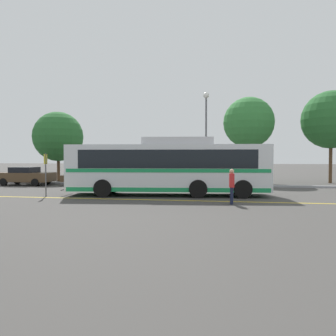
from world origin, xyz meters
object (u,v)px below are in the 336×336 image
(pedestrian_0, at_px, (232,184))
(tree_2, at_px, (58,137))
(parked_car_2, at_px, (161,178))
(parked_car_0, at_px, (26,176))
(parked_car_1, at_px, (93,177))
(tree_0, at_px, (249,123))
(bus_stop_sign, at_px, (46,169))
(tree_1, at_px, (331,120))
(street_lamp, at_px, (206,121))
(transit_bus, at_px, (168,166))

(pedestrian_0, height_order, tree_2, tree_2)
(parked_car_2, bearing_deg, parked_car_0, -89.09)
(parked_car_1, bearing_deg, tree_2, -125.55)
(parked_car_0, xyz_separation_m, tree_0, (17.88, 5.98, 4.59))
(parked_car_2, distance_m, bus_stop_sign, 8.72)
(parked_car_0, bearing_deg, parked_car_2, 88.89)
(bus_stop_sign, bearing_deg, tree_0, -49.22)
(parked_car_0, height_order, parked_car_1, parked_car_0)
(parked_car_1, distance_m, parked_car_2, 5.59)
(parked_car_1, relative_size, bus_stop_sign, 2.03)
(parked_car_0, relative_size, tree_1, 0.55)
(parked_car_0, height_order, parked_car_2, parked_car_0)
(pedestrian_0, bearing_deg, street_lamp, 6.66)
(bus_stop_sign, distance_m, tree_1, 23.58)
(parked_car_0, bearing_deg, pedestrian_0, 61.86)
(parked_car_2, xyz_separation_m, pedestrian_0, (4.98, -8.27, 0.27))
(parked_car_1, xyz_separation_m, pedestrian_0, (10.54, -8.81, 0.23))
(parked_car_0, xyz_separation_m, tree_2, (0.24, 4.86, 3.47))
(transit_bus, relative_size, parked_car_2, 2.69)
(transit_bus, height_order, tree_0, tree_0)
(street_lamp, distance_m, tree_1, 11.32)
(parked_car_0, bearing_deg, tree_1, 103.69)
(tree_0, distance_m, tree_2, 17.72)
(bus_stop_sign, bearing_deg, tree_2, 19.09)
(parked_car_2, relative_size, tree_0, 0.58)
(tree_0, bearing_deg, bus_stop_sign, -133.12)
(bus_stop_sign, distance_m, street_lamp, 13.04)
(bus_stop_sign, xyz_separation_m, tree_1, (19.07, 13.31, 3.95))
(parked_car_0, relative_size, tree_2, 0.67)
(parked_car_0, height_order, pedestrian_0, pedestrian_0)
(parked_car_2, height_order, tree_0, tree_0)
(parked_car_0, distance_m, tree_1, 26.09)
(transit_bus, bearing_deg, bus_stop_sign, 98.35)
(parked_car_2, xyz_separation_m, street_lamp, (3.21, 2.35, 4.46))
(bus_stop_sign, bearing_deg, transit_bus, -81.65)
(bus_stop_sign, bearing_deg, street_lamp, -48.91)
(parked_car_0, height_order, tree_1, tree_1)
(parked_car_1, bearing_deg, transit_bus, 55.20)
(pedestrian_0, relative_size, tree_0, 0.22)
(street_lamp, xyz_separation_m, tree_1, (10.54, 4.11, 0.37))
(parked_car_2, distance_m, pedestrian_0, 9.66)
(transit_bus, relative_size, tree_0, 1.57)
(parked_car_1, height_order, bus_stop_sign, bus_stop_sign)
(transit_bus, xyz_separation_m, pedestrian_0, (3.56, -3.15, -0.74))
(parked_car_1, xyz_separation_m, parked_car_2, (5.56, -0.54, -0.04))
(bus_stop_sign, relative_size, tree_1, 0.31)
(parked_car_1, distance_m, tree_2, 7.74)
(pedestrian_0, relative_size, tree_1, 0.21)
(tree_0, bearing_deg, street_lamp, -133.87)
(bus_stop_sign, height_order, tree_0, tree_0)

